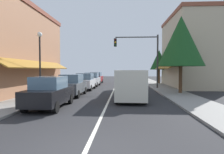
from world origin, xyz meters
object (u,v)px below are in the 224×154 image
at_px(parked_car_second_left, 72,85).
at_px(tree_right_near, 181,41).
at_px(parked_car_distant_left, 96,78).
at_px(van_in_lane, 131,84).
at_px(parked_car_third_left, 85,82).
at_px(parked_car_far_left, 92,79).
at_px(traffic_signal_mast_arm, 143,52).
at_px(tree_right_far, 159,60).
at_px(street_lamp_left_near, 40,54).
at_px(parked_car_nearest_left, 50,92).

height_order(parked_car_second_left, tree_right_near, tree_right_near).
xyz_separation_m(parked_car_distant_left, van_in_lane, (4.72, -16.15, 0.27)).
distance_m(parked_car_third_left, parked_car_far_left, 4.61).
bearing_deg(parked_car_second_left, traffic_signal_mast_arm, 44.29).
xyz_separation_m(parked_car_second_left, tree_right_far, (9.53, 13.78, 2.71)).
bearing_deg(van_in_lane, parked_car_distant_left, 107.72).
bearing_deg(parked_car_distant_left, parked_car_second_left, -88.85).
height_order(parked_car_distant_left, tree_right_near, tree_right_near).
relative_size(parked_car_far_left, street_lamp_left_near, 0.85).
bearing_deg(parked_car_third_left, parked_car_second_left, -91.15).
height_order(parked_car_far_left, van_in_lane, van_in_lane).
distance_m(parked_car_third_left, parked_car_distant_left, 9.38).
distance_m(tree_right_near, tree_right_far, 12.09).
height_order(parked_car_third_left, van_in_lane, van_in_lane).
height_order(parked_car_far_left, tree_right_near, tree_right_near).
bearing_deg(van_in_lane, street_lamp_left_near, -177.32).
height_order(parked_car_third_left, street_lamp_left_near, street_lamp_left_near).
xyz_separation_m(parked_car_far_left, tree_right_far, (9.39, 4.25, 2.71)).
distance_m(parked_car_distant_left, van_in_lane, 16.83).
distance_m(parked_car_third_left, traffic_signal_mast_arm, 7.11).
relative_size(parked_car_second_left, parked_car_far_left, 1.00).
relative_size(parked_car_far_left, tree_right_near, 0.60).
xyz_separation_m(parked_car_nearest_left, parked_car_far_left, (0.07, 14.51, 0.00)).
bearing_deg(parked_car_second_left, tree_right_near, 10.67).
xyz_separation_m(parked_car_second_left, tree_right_near, (9.21, 1.73, 3.75)).
bearing_deg(tree_right_far, parked_car_distant_left, 176.91).
relative_size(traffic_signal_mast_arm, street_lamp_left_near, 1.24).
distance_m(parked_car_far_left, parked_car_distant_left, 4.77).
xyz_separation_m(parked_car_third_left, tree_right_near, (9.07, -3.18, 3.75)).
xyz_separation_m(parked_car_third_left, street_lamp_left_near, (-1.92, -6.91, 2.38)).
bearing_deg(parked_car_distant_left, traffic_signal_mast_arm, -50.72).
bearing_deg(parked_car_far_left, parked_car_distant_left, 91.84).
bearing_deg(parked_car_distant_left, tree_right_near, -52.61).
distance_m(parked_car_distant_left, tree_right_near, 16.03).
bearing_deg(traffic_signal_mast_arm, parked_car_distant_left, 128.19).
height_order(van_in_lane, tree_right_far, tree_right_far).
bearing_deg(van_in_lane, traffic_signal_mast_arm, 79.85).
bearing_deg(street_lamp_left_near, van_in_lane, 1.24).
xyz_separation_m(parked_car_distant_left, street_lamp_left_near, (-1.77, -16.29, 2.38)).
bearing_deg(tree_right_near, parked_car_nearest_left, -143.71).
height_order(parked_car_third_left, parked_car_far_left, same).
height_order(parked_car_second_left, van_in_lane, van_in_lane).
height_order(parked_car_far_left, street_lamp_left_near, street_lamp_left_near).
bearing_deg(street_lamp_left_near, parked_car_third_left, 74.45).
height_order(van_in_lane, street_lamp_left_near, street_lamp_left_near).
relative_size(van_in_lane, traffic_signal_mast_arm, 0.87).
distance_m(parked_car_nearest_left, parked_car_second_left, 4.98).
bearing_deg(parked_car_nearest_left, parked_car_distant_left, 90.20).
bearing_deg(street_lamp_left_near, traffic_signal_mast_arm, 45.20).
relative_size(parked_car_nearest_left, parked_car_second_left, 1.00).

